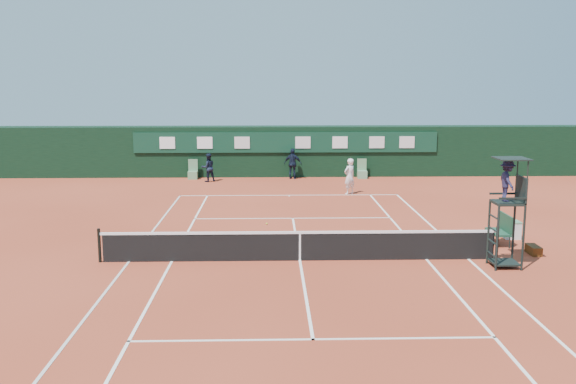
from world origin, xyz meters
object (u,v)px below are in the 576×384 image
object	(u,v)px
umpire_chair	(508,189)
cooler	(512,230)
tennis_net	(300,245)
player_bench	(501,228)
player	(349,176)

from	to	relation	value
umpire_chair	cooler	bearing A→B (deg)	66.19
tennis_net	cooler	size ratio (longest dim) A/B	20.00
tennis_net	cooler	bearing A→B (deg)	19.11
umpire_chair	player_bench	xyz separation A→B (m)	(0.88, 2.74, -1.86)
umpire_chair	player	world-z (taller)	umpire_chair
player_bench	cooler	size ratio (longest dim) A/B	1.86
tennis_net	umpire_chair	xyz separation A→B (m)	(6.32, -0.89, 1.95)
player_bench	cooler	world-z (taller)	player_bench
player_bench	player	distance (m)	11.10
tennis_net	player	world-z (taller)	player
cooler	player	world-z (taller)	player
player_bench	cooler	distance (m)	1.18
player_bench	player	bearing A→B (deg)	111.77
tennis_net	cooler	xyz separation A→B (m)	(7.92, 2.74, -0.18)
tennis_net	player	size ratio (longest dim) A/B	7.05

